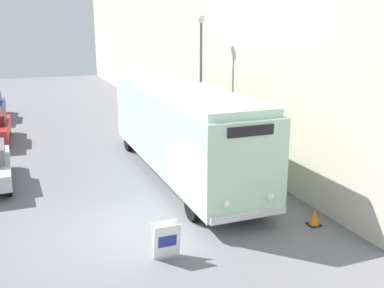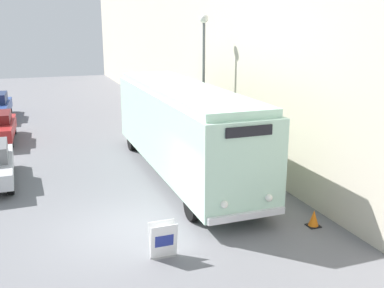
{
  "view_description": "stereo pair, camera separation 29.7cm",
  "coord_description": "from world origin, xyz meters",
  "px_view_note": "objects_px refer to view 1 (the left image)",
  "views": [
    {
      "loc": [
        -2.56,
        -11.64,
        5.77
      ],
      "look_at": [
        2.5,
        1.37,
        1.98
      ],
      "focal_mm": 42.0,
      "sensor_mm": 36.0,
      "label": 1
    },
    {
      "loc": [
        -2.28,
        -11.74,
        5.77
      ],
      "look_at": [
        2.5,
        1.37,
        1.98
      ],
      "focal_mm": 42.0,
      "sensor_mm": 36.0,
      "label": 2
    }
  ],
  "objects_px": {
    "vintage_bus": "(181,126)",
    "sign_board": "(166,241)",
    "streetlamp": "(201,65)",
    "traffic_cone": "(314,217)"
  },
  "relations": [
    {
      "from": "traffic_cone",
      "to": "streetlamp",
      "type": "bearing_deg",
      "value": 91.93
    },
    {
      "from": "sign_board",
      "to": "traffic_cone",
      "type": "height_order",
      "value": "sign_board"
    },
    {
      "from": "vintage_bus",
      "to": "traffic_cone",
      "type": "height_order",
      "value": "vintage_bus"
    },
    {
      "from": "streetlamp",
      "to": "vintage_bus",
      "type": "bearing_deg",
      "value": -127.27
    },
    {
      "from": "streetlamp",
      "to": "sign_board",
      "type": "bearing_deg",
      "value": -117.57
    },
    {
      "from": "vintage_bus",
      "to": "sign_board",
      "type": "bearing_deg",
      "value": -113.1
    },
    {
      "from": "streetlamp",
      "to": "traffic_cone",
      "type": "relative_size",
      "value": 12.1
    },
    {
      "from": "sign_board",
      "to": "streetlamp",
      "type": "relative_size",
      "value": 0.15
    },
    {
      "from": "sign_board",
      "to": "vintage_bus",
      "type": "bearing_deg",
      "value": 66.9
    },
    {
      "from": "sign_board",
      "to": "traffic_cone",
      "type": "bearing_deg",
      "value": 2.47
    }
  ]
}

